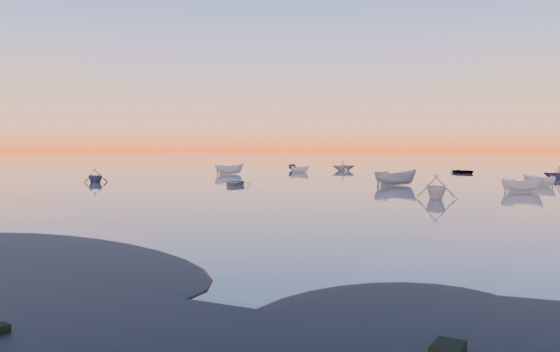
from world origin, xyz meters
The scene contains 5 objects.
ground centered at (0.00, 100.00, 0.00)m, with size 600.00×600.00×0.00m, color #6A6058.
moored_fleet centered at (0.00, 53.00, 0.00)m, with size 124.00×58.00×1.20m, color silver, non-canonical shape.
boat_near_left centered at (-11.01, 33.47, 0.00)m, with size 3.78×1.57×0.94m, color slate.
boat_near_center centered at (15.39, 37.19, 0.00)m, with size 3.60×1.52×1.25m, color silver.
boat_near_right centered at (9.92, 27.61, 0.00)m, with size 3.92×1.76×1.37m, color silver.
Camera 1 is at (17.38, -13.72, 3.70)m, focal length 35.00 mm.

